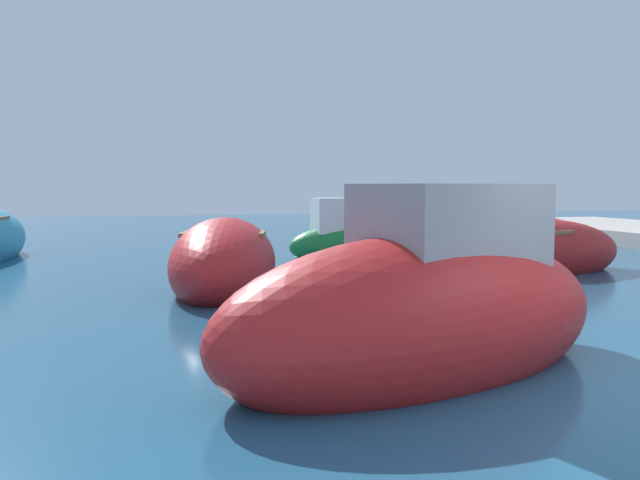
% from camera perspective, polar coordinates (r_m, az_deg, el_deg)
% --- Properties ---
extents(moored_boat_0, '(3.01, 5.01, 1.75)m').
position_cam_1_polar(moored_boat_0, '(12.69, -8.31, -2.00)').
color(moored_boat_0, '#B21E1E').
rests_on(moored_boat_0, ground).
extents(moored_boat_4, '(4.27, 4.52, 1.43)m').
position_cam_1_polar(moored_boat_4, '(22.15, 16.06, 0.49)').
color(moored_boat_4, '#B21E1E').
rests_on(moored_boat_4, ground).
extents(moored_boat_5, '(5.05, 2.45, 1.57)m').
position_cam_1_polar(moored_boat_5, '(15.69, 18.01, -1.09)').
color(moored_boat_5, '#B21E1E').
rests_on(moored_boat_5, ground).
extents(moored_boat_6, '(3.54, 1.52, 1.90)m').
position_cam_1_polar(moored_boat_6, '(17.95, 2.51, -0.04)').
color(moored_boat_6, '#197233').
rests_on(moored_boat_6, ground).
extents(moored_boat_8, '(5.41, 3.62, 2.41)m').
position_cam_1_polar(moored_boat_8, '(7.11, 9.04, -6.21)').
color(moored_boat_8, '#B21E1E').
rests_on(moored_boat_8, ground).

